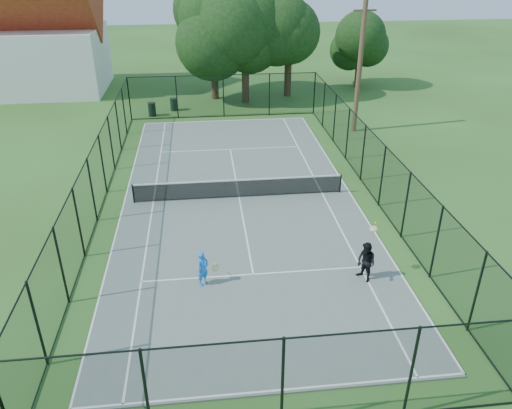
{
  "coord_description": "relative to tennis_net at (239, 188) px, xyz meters",
  "views": [
    {
      "loc": [
        -1.61,
        -21.55,
        10.99
      ],
      "look_at": [
        0.49,
        -3.0,
        1.2
      ],
      "focal_mm": 35.0,
      "sensor_mm": 36.0,
      "label": 1
    }
  ],
  "objects": [
    {
      "name": "tennis_court",
      "position": [
        0.0,
        0.0,
        -0.55
      ],
      "size": [
        11.0,
        24.0,
        0.06
      ],
      "primitive_type": "cube",
      "color": "slate",
      "rests_on": "ground"
    },
    {
      "name": "building",
      "position": [
        -17.0,
        22.0,
        4.35
      ],
      "size": [
        15.3,
        8.15,
        11.87
      ],
      "color": "silver",
      "rests_on": "ground"
    },
    {
      "name": "trash_bin_left",
      "position": [
        -5.1,
        13.76,
        -0.09
      ],
      "size": [
        0.58,
        0.58,
        0.97
      ],
      "color": "black",
      "rests_on": "ground"
    },
    {
      "name": "utility_pole",
      "position": [
        8.35,
        9.0,
        3.59
      ],
      "size": [
        1.4,
        0.3,
        8.22
      ],
      "color": "#4C3823",
      "rests_on": "ground"
    },
    {
      "name": "player_blue",
      "position": [
        -1.84,
        -6.77,
        0.15
      ],
      "size": [
        0.87,
        0.57,
        1.34
      ],
      "color": "blue",
      "rests_on": "tennis_court"
    },
    {
      "name": "tennis_net",
      "position": [
        0.0,
        0.0,
        0.0
      ],
      "size": [
        10.08,
        0.08,
        0.95
      ],
      "color": "black",
      "rests_on": "tennis_court"
    },
    {
      "name": "fence",
      "position": [
        0.0,
        0.0,
        0.92
      ],
      "size": [
        13.1,
        26.1,
        3.0
      ],
      "color": "black",
      "rests_on": "ground"
    },
    {
      "name": "tree_near_right",
      "position": [
        5.44,
        18.06,
        3.89
      ],
      "size": [
        5.11,
        5.11,
        7.05
      ],
      "color": "#332114",
      "rests_on": "ground"
    },
    {
      "name": "tree_near_left",
      "position": [
        -0.43,
        17.83,
        4.48
      ],
      "size": [
        6.31,
        6.31,
        8.23
      ],
      "color": "#332114",
      "rests_on": "ground"
    },
    {
      "name": "player_black",
      "position": [
        4.0,
        -7.18,
        0.25
      ],
      "size": [
        0.87,
        0.97,
        2.15
      ],
      "color": "black",
      "rests_on": "tennis_court"
    },
    {
      "name": "ground",
      "position": [
        0.0,
        0.0,
        -0.58
      ],
      "size": [
        120.0,
        120.0,
        0.0
      ],
      "primitive_type": "plane",
      "color": "#2C4C1A"
    },
    {
      "name": "tree_far_right",
      "position": [
        11.92,
        20.15,
        2.82
      ],
      "size": [
        4.16,
        4.16,
        5.51
      ],
      "color": "#332114",
      "rests_on": "ground"
    },
    {
      "name": "tree_near_mid",
      "position": [
        1.89,
        16.62,
        4.05
      ],
      "size": [
        5.75,
        5.75,
        7.52
      ],
      "color": "#332114",
      "rests_on": "ground"
    },
    {
      "name": "trash_bin_right",
      "position": [
        -3.59,
        14.95,
        -0.12
      ],
      "size": [
        0.58,
        0.58,
        0.9
      ],
      "color": "black",
      "rests_on": "ground"
    }
  ]
}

